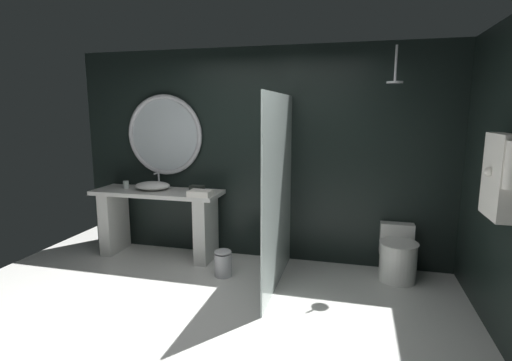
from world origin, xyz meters
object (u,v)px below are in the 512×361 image
folded_hand_towel (200,193)px  hanging_bathrobe (500,174)px  waste_bin (223,262)px  vessel_sink (152,186)px  tissue_box (197,189)px  rain_shower_head (395,77)px  tumbler_cup (126,184)px  toilet (398,255)px  round_wall_mirror (165,135)px

folded_hand_towel → hanging_bathrobe: bearing=-17.8°
hanging_bathrobe → waste_bin: bearing=164.8°
vessel_sink → folded_hand_towel: vessel_sink is taller
tissue_box → rain_shower_head: size_ratio=0.45×
folded_hand_towel → tumbler_cup: bearing=169.2°
vessel_sink → folded_hand_towel: bearing=-15.8°
vessel_sink → tissue_box: (0.62, -0.02, -0.01)m
vessel_sink → waste_bin: bearing=-22.2°
hanging_bathrobe → toilet: 1.66m
round_wall_mirror → toilet: round_wall_mirror is taller
hanging_bathrobe → waste_bin: size_ratio=2.26×
round_wall_mirror → rain_shower_head: size_ratio=2.74×
toilet → rain_shower_head: bearing=-158.7°
vessel_sink → tissue_box: vessel_sink is taller
tumbler_cup → folded_hand_towel: bearing=-10.8°
rain_shower_head → folded_hand_towel: size_ratio=1.42×
tumbler_cup → hanging_bathrobe: bearing=-15.9°
tissue_box → tumbler_cup: bearing=178.6°
tissue_box → hanging_bathrobe: (2.94, -1.10, 0.48)m
tumbler_cup → rain_shower_head: (3.23, -0.07, 1.28)m
vessel_sink → rain_shower_head: bearing=-1.4°
hanging_bathrobe → folded_hand_towel: hanging_bathrobe is taller
round_wall_mirror → vessel_sink: bearing=-110.2°
toilet → folded_hand_towel: 2.34m
vessel_sink → round_wall_mirror: 0.67m
vessel_sink → hanging_bathrobe: hanging_bathrobe is taller
tumbler_cup → tissue_box: size_ratio=0.56×
vessel_sink → hanging_bathrobe: size_ratio=0.64×
tumbler_cup → toilet: (3.38, -0.02, -0.64)m
rain_shower_head → round_wall_mirror: bearing=174.0°
vessel_sink → folded_hand_towel: 0.77m
tumbler_cup → round_wall_mirror: size_ratio=0.09×
waste_bin → toilet: bearing=12.9°
rain_shower_head → waste_bin: 2.70m
tissue_box → round_wall_mirror: 0.87m
tumbler_cup → round_wall_mirror: round_wall_mirror is taller
tissue_box → waste_bin: 0.98m
tissue_box → round_wall_mirror: bearing=155.8°
tumbler_cup → round_wall_mirror: bearing=24.8°
rain_shower_head → waste_bin: rain_shower_head is taller
vessel_sink → hanging_bathrobe: (3.55, -1.12, 0.47)m
hanging_bathrobe → round_wall_mirror: bearing=158.9°
tissue_box → toilet: size_ratio=0.29×
hanging_bathrobe → waste_bin: hanging_bathrobe is taller
vessel_sink → tumbler_cup: bearing=179.2°
waste_bin → folded_hand_towel: folded_hand_towel is taller
tissue_box → hanging_bathrobe: size_ratio=0.24×
rain_shower_head → toilet: (0.14, 0.06, -1.92)m
tumbler_cup → folded_hand_towel: tumbler_cup is taller
tumbler_cup → toilet: bearing=-0.3°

